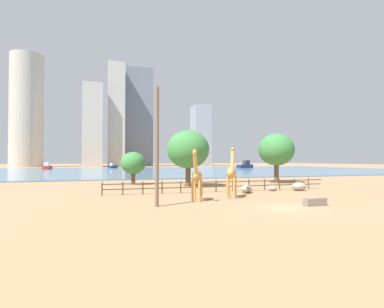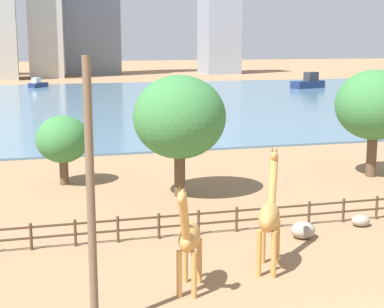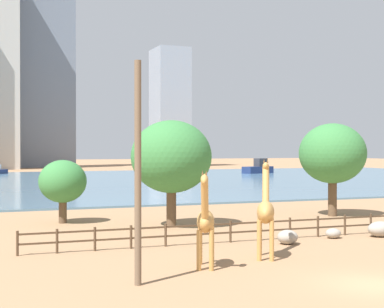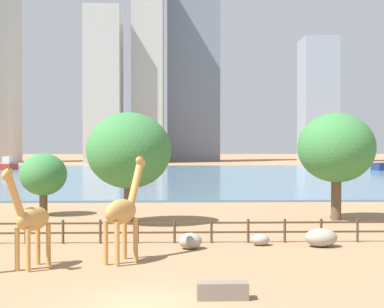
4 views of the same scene
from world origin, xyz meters
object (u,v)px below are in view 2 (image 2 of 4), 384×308
(giraffe_tall, at_px, (269,216))
(utility_pole, at_px, (91,199))
(tree_right_tall, at_px, (63,140))
(giraffe_companion, at_px, (189,238))
(tree_center_broad, at_px, (180,117))
(boulder_near_fence, at_px, (361,220))
(boulder_by_pole, at_px, (303,230))
(tree_left_large, at_px, (374,105))
(boat_tug, at_px, (38,84))
(boat_ferry, at_px, (308,83))

(giraffe_tall, height_order, utility_pole, utility_pole)
(utility_pole, distance_m, tree_right_tall, 21.22)
(giraffe_companion, distance_m, tree_center_broad, 14.70)
(boulder_near_fence, height_order, boulder_by_pole, boulder_by_pole)
(tree_left_large, distance_m, tree_center_broad, 14.65)
(giraffe_companion, xyz_separation_m, tree_center_broad, (3.21, 14.07, 2.78))
(boulder_by_pole, height_order, boat_tug, boat_tug)
(giraffe_companion, bearing_deg, utility_pole, -36.77)
(tree_left_large, bearing_deg, giraffe_companion, -138.62)
(boulder_by_pole, height_order, boat_ferry, boat_ferry)
(boulder_near_fence, bearing_deg, boat_tug, 98.40)
(utility_pole, height_order, boulder_by_pole, utility_pole)
(utility_pole, xyz_separation_m, boat_ferry, (52.95, 90.67, -3.27))
(giraffe_companion, distance_m, tree_right_tall, 19.40)
(utility_pole, relative_size, tree_center_broad, 1.21)
(giraffe_tall, bearing_deg, tree_right_tall, 51.66)
(giraffe_tall, relative_size, tree_center_broad, 0.66)
(utility_pole, height_order, tree_left_large, utility_pole)
(giraffe_tall, bearing_deg, giraffe_companion, 138.28)
(utility_pole, relative_size, tree_left_large, 1.20)
(tree_center_broad, bearing_deg, tree_left_large, 6.24)
(tree_center_broad, bearing_deg, giraffe_companion, -102.86)
(boulder_by_pole, relative_size, boat_tug, 0.26)
(giraffe_tall, distance_m, tree_left_large, 20.10)
(giraffe_tall, xyz_separation_m, giraffe_companion, (-3.89, -1.39, -0.17))
(boulder_near_fence, height_order, boat_ferry, boat_ferry)
(giraffe_tall, distance_m, utility_pole, 8.78)
(boulder_by_pole, height_order, tree_center_broad, tree_center_broad)
(giraffe_tall, xyz_separation_m, tree_left_large, (13.89, 14.27, 2.77))
(boulder_by_pole, bearing_deg, giraffe_companion, -146.94)
(boulder_by_pole, bearing_deg, tree_right_tall, 126.49)
(giraffe_tall, xyz_separation_m, boulder_by_pole, (3.18, 3.21, -1.93))
(tree_center_broad, height_order, tree_right_tall, tree_center_broad)
(giraffe_companion, xyz_separation_m, boat_ferry, (49.11, 88.54, -0.88))
(tree_right_tall, distance_m, boat_ferry, 87.25)
(boulder_near_fence, xyz_separation_m, tree_center_broad, (-7.64, 8.53, 4.65))
(boulder_near_fence, relative_size, tree_center_broad, 0.13)
(boulder_near_fence, relative_size, boat_tug, 0.22)
(boulder_by_pole, xyz_separation_m, tree_center_broad, (-3.86, 9.47, 4.54))
(giraffe_tall, xyz_separation_m, boat_tug, (-7.77, 103.91, -1.46))
(giraffe_tall, relative_size, utility_pole, 0.55)
(giraffe_tall, bearing_deg, utility_pole, 143.09)
(boulder_near_fence, bearing_deg, boulder_by_pole, -166.09)
(tree_left_large, bearing_deg, boulder_by_pole, -134.07)
(giraffe_tall, bearing_deg, tree_left_large, -15.57)
(giraffe_tall, bearing_deg, boat_ferry, 1.22)
(tree_left_large, bearing_deg, giraffe_tall, -134.21)
(boulder_by_pole, xyz_separation_m, tree_right_tall, (-10.68, 14.43, 2.67))
(giraffe_companion, bearing_deg, giraffe_tall, 133.89)
(utility_pole, bearing_deg, tree_right_tall, 89.35)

